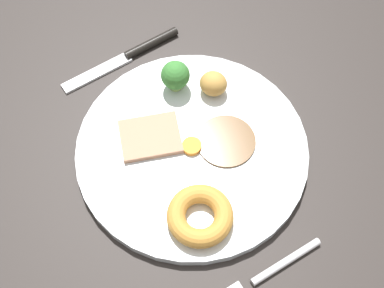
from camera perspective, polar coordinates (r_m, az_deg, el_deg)
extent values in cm
cube|color=#2B2623|center=(70.84, -1.72, -1.60)|extent=(120.00, 84.00, 3.60)
cylinder|color=white|center=(68.57, 0.00, -0.68)|extent=(29.76, 29.76, 1.40)
cylinder|color=#563819|center=(68.39, 3.66, 0.32)|extent=(7.60, 7.60, 0.30)
cube|color=tan|center=(68.48, -4.49, 0.78)|extent=(8.00, 9.07, 0.80)
torus|color=#C68938|center=(62.89, 0.86, -7.68)|extent=(7.91, 7.91, 2.29)
ellipsoid|color=#BC8C42|center=(71.26, 2.30, 6.46)|extent=(5.03, 5.00, 3.23)
cylinder|color=orange|center=(67.68, -0.04, -0.24)|extent=(2.50, 2.50, 0.66)
cylinder|color=#8CB766|center=(72.40, -1.75, 6.44)|extent=(1.72, 1.72, 1.28)
sphere|color=#387A33|center=(70.79, -1.80, 7.36)|extent=(3.86, 3.86, 3.86)
cylinder|color=silver|center=(64.27, 10.02, -12.26)|extent=(1.35, 9.53, 0.90)
cylinder|color=black|center=(78.69, -4.36, 10.70)|extent=(1.91, 8.57, 1.20)
cube|color=silver|center=(76.92, -10.12, 7.52)|extent=(2.58, 10.61, 0.40)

